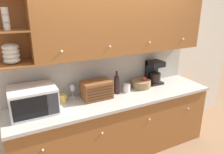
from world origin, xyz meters
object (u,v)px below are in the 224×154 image
Objects in this scene: bread_box at (97,90)px; microwave at (33,100)px; mug at (63,98)px; coffee_maker at (154,72)px; fruit_basket at (141,84)px; storage_canister at (126,88)px; wine_bottle at (117,83)px; wine_glass at (72,89)px.

microwave is at bearing -178.08° from bread_box.
mug is 1.50m from coffee_maker.
storage_canister is at bearing -170.08° from fruit_basket.
mug is at bearing 174.54° from wine_bottle.
coffee_maker is (1.87, 0.15, 0.03)m from microwave.
fruit_basket is at bearing -167.52° from coffee_maker.
coffee_maker reaches higher than fruit_basket.
wine_glass is 0.52× the size of coffee_maker.
microwave is 1.87m from coffee_maker.
wine_glass is 1.34m from coffee_maker.
bread_box is 1.05m from coffee_maker.
bread_box is at bearing -174.94° from wine_bottle.
wine_bottle is 0.45m from fruit_basket.
wine_bottle is 2.73× the size of storage_canister.
wine_bottle reaches higher than bread_box.
mug is at bearing 18.93° from microwave.
mug is 0.27× the size of bread_box.
fruit_basket is 0.81× the size of coffee_maker.
bread_box is (0.29, -0.17, -0.01)m from wine_glass.
bread_box is 1.18× the size of wine_bottle.
microwave is at bearing -178.38° from storage_canister.
coffee_maker reaches higher than mug.
wine_glass reaches higher than mug.
wine_bottle is at bearing -172.58° from coffee_maker.
wine_bottle is 1.12× the size of fruit_basket.
wine_bottle reaches higher than mug.
microwave is at bearing -176.83° from fruit_basket.
bread_box is 0.47m from storage_canister.
storage_canister is 0.60m from coffee_maker.
microwave is at bearing -159.37° from wine_glass.
storage_canister is at bearing -12.21° from wine_glass.
wine_bottle is at bearing -13.41° from wine_glass.
microwave is at bearing -177.20° from wine_bottle.
storage_canister is (0.76, -0.16, -0.07)m from wine_glass.
microwave is 2.79× the size of wine_glass.
coffee_maker is at bearing 0.83° from mug.
mug is at bearing -155.45° from wine_glass.
coffee_maker is at bearing 12.48° from fruit_basket.
bread_box is (0.82, 0.03, -0.03)m from microwave.
wine_bottle reaches higher than microwave.
bread_box reaches higher than storage_canister.
wine_glass is 0.64× the size of fruit_basket.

